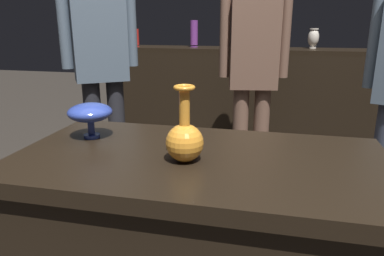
% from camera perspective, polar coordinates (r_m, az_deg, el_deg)
% --- Properties ---
extents(back_display_shelf, '(2.60, 0.40, 0.99)m').
position_cam_1_polar(back_display_shelf, '(3.35, 8.87, 3.85)').
color(back_display_shelf, black).
rests_on(back_display_shelf, ground_plane).
extents(vase_centerpiece, '(0.12, 0.12, 0.24)m').
position_cam_1_polar(vase_centerpiece, '(1.11, -1.17, -1.71)').
color(vase_centerpiece, orange).
rests_on(vase_centerpiece, display_plinth).
extents(vase_tall_behind, '(0.16, 0.16, 0.13)m').
position_cam_1_polar(vase_tall_behind, '(1.38, -15.75, 2.27)').
color(vase_tall_behind, '#2D429E').
rests_on(vase_tall_behind, display_plinth).
extents(shelf_vase_center, '(0.07, 0.07, 0.24)m').
position_cam_1_polar(shelf_vase_center, '(3.29, 9.38, 14.37)').
color(shelf_vase_center, '#7A388E').
rests_on(shelf_vase_center, back_display_shelf).
extents(shelf_vase_left, '(0.08, 0.08, 0.23)m').
position_cam_1_polar(shelf_vase_left, '(3.39, 0.32, 14.60)').
color(shelf_vase_left, '#7A388E').
rests_on(shelf_vase_left, back_display_shelf).
extents(shelf_vase_far_right, '(0.12, 0.12, 0.10)m').
position_cam_1_polar(shelf_vase_far_right, '(3.37, 27.63, 12.03)').
color(shelf_vase_far_right, '#477A38').
rests_on(shelf_vase_far_right, back_display_shelf).
extents(shelf_vase_right, '(0.09, 0.09, 0.17)m').
position_cam_1_polar(shelf_vase_right, '(3.35, 18.56, 13.33)').
color(shelf_vase_right, silver).
rests_on(shelf_vase_right, back_display_shelf).
extents(shelf_vase_far_left, '(0.06, 0.06, 0.16)m').
position_cam_1_polar(shelf_vase_far_left, '(3.45, -8.78, 13.81)').
color(shelf_vase_far_left, red).
rests_on(shelf_vase_far_left, back_display_shelf).
extents(visitor_near_left, '(0.40, 0.33, 1.73)m').
position_cam_1_polar(visitor_near_left, '(2.38, -14.21, 11.35)').
color(visitor_near_left, '#232328').
rests_on(visitor_near_left, ground_plane).
extents(visitor_center_back, '(0.46, 0.23, 1.56)m').
position_cam_1_polar(visitor_center_back, '(2.55, 9.64, 9.41)').
color(visitor_center_back, brown).
rests_on(visitor_center_back, ground_plane).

